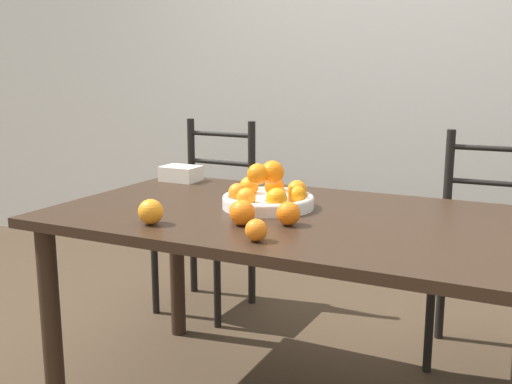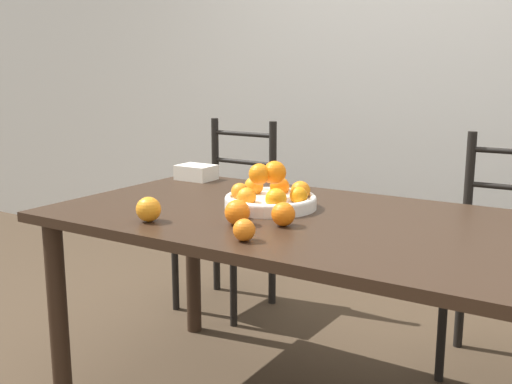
{
  "view_description": "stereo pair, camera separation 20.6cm",
  "coord_description": "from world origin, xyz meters",
  "px_view_note": "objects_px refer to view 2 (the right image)",
  "views": [
    {
      "loc": [
        0.74,
        -1.87,
        1.25
      ],
      "look_at": [
        -0.15,
        -0.06,
        0.84
      ],
      "focal_mm": 42.0,
      "sensor_mm": 36.0,
      "label": 1
    },
    {
      "loc": [
        0.92,
        -1.77,
        1.25
      ],
      "look_at": [
        -0.15,
        -0.06,
        0.84
      ],
      "focal_mm": 42.0,
      "sensor_mm": 36.0,
      "label": 2
    }
  ],
  "objects_px": {
    "orange_loose_2": "(149,209)",
    "chair_left": "(229,221)",
    "orange_loose_0": "(283,214)",
    "book_stack": "(196,172)",
    "fruit_bowl": "(271,196)",
    "orange_loose_3": "(244,230)",
    "orange_loose_1": "(236,210)",
    "chair_right": "(505,264)",
    "orange_loose_4": "(237,212)"
  },
  "relations": [
    {
      "from": "orange_loose_3",
      "to": "chair_right",
      "type": "distance_m",
      "value": 1.31
    },
    {
      "from": "orange_loose_1",
      "to": "book_stack",
      "type": "xyz_separation_m",
      "value": [
        -0.56,
        0.51,
        0.0
      ]
    },
    {
      "from": "fruit_bowl",
      "to": "book_stack",
      "type": "xyz_separation_m",
      "value": [
        -0.58,
        0.32,
        -0.01
      ]
    },
    {
      "from": "orange_loose_2",
      "to": "chair_left",
      "type": "distance_m",
      "value": 1.25
    },
    {
      "from": "orange_loose_1",
      "to": "chair_left",
      "type": "xyz_separation_m",
      "value": [
        -0.67,
        0.93,
        -0.33
      ]
    },
    {
      "from": "orange_loose_1",
      "to": "orange_loose_4",
      "type": "height_order",
      "value": "orange_loose_4"
    },
    {
      "from": "orange_loose_1",
      "to": "orange_loose_4",
      "type": "bearing_deg",
      "value": -53.4
    },
    {
      "from": "fruit_bowl",
      "to": "orange_loose_2",
      "type": "bearing_deg",
      "value": -122.08
    },
    {
      "from": "orange_loose_0",
      "to": "orange_loose_4",
      "type": "xyz_separation_m",
      "value": [
        -0.13,
        -0.07,
        0.0
      ]
    },
    {
      "from": "chair_left",
      "to": "orange_loose_3",
      "type": "bearing_deg",
      "value": -51.91
    },
    {
      "from": "chair_right",
      "to": "orange_loose_2",
      "type": "bearing_deg",
      "value": -131.71
    },
    {
      "from": "orange_loose_1",
      "to": "orange_loose_3",
      "type": "height_order",
      "value": "orange_loose_3"
    },
    {
      "from": "orange_loose_2",
      "to": "book_stack",
      "type": "distance_m",
      "value": 0.78
    },
    {
      "from": "fruit_bowl",
      "to": "chair_right",
      "type": "height_order",
      "value": "chair_right"
    },
    {
      "from": "chair_left",
      "to": "orange_loose_2",
      "type": "bearing_deg",
      "value": -66.23
    },
    {
      "from": "orange_loose_2",
      "to": "fruit_bowl",
      "type": "bearing_deg",
      "value": 57.92
    },
    {
      "from": "orange_loose_0",
      "to": "orange_loose_4",
      "type": "relative_size",
      "value": 0.94
    },
    {
      "from": "fruit_bowl",
      "to": "orange_loose_3",
      "type": "bearing_deg",
      "value": -69.65
    },
    {
      "from": "orange_loose_0",
      "to": "chair_left",
      "type": "xyz_separation_m",
      "value": [
        -0.86,
        0.93,
        -0.34
      ]
    },
    {
      "from": "orange_loose_1",
      "to": "chair_right",
      "type": "bearing_deg",
      "value": 52.59
    },
    {
      "from": "fruit_bowl",
      "to": "book_stack",
      "type": "relative_size",
      "value": 2.01
    },
    {
      "from": "orange_loose_0",
      "to": "orange_loose_4",
      "type": "bearing_deg",
      "value": -153.66
    },
    {
      "from": "orange_loose_2",
      "to": "chair_left",
      "type": "xyz_separation_m",
      "value": [
        -0.45,
        1.12,
        -0.34
      ]
    },
    {
      "from": "orange_loose_3",
      "to": "chair_left",
      "type": "relative_size",
      "value": 0.07
    },
    {
      "from": "orange_loose_0",
      "to": "chair_right",
      "type": "distance_m",
      "value": 1.12
    },
    {
      "from": "orange_loose_3",
      "to": "book_stack",
      "type": "xyz_separation_m",
      "value": [
        -0.73,
        0.73,
        0.0
      ]
    },
    {
      "from": "orange_loose_2",
      "to": "orange_loose_4",
      "type": "xyz_separation_m",
      "value": [
        0.27,
        0.12,
        -0.0
      ]
    },
    {
      "from": "orange_loose_3",
      "to": "orange_loose_2",
      "type": "bearing_deg",
      "value": 176.19
    },
    {
      "from": "chair_left",
      "to": "chair_right",
      "type": "distance_m",
      "value": 1.39
    },
    {
      "from": "orange_loose_3",
      "to": "fruit_bowl",
      "type": "bearing_deg",
      "value": 110.35
    },
    {
      "from": "orange_loose_4",
      "to": "orange_loose_3",
      "type": "bearing_deg",
      "value": -50.39
    },
    {
      "from": "orange_loose_0",
      "to": "orange_loose_2",
      "type": "relative_size",
      "value": 0.94
    },
    {
      "from": "orange_loose_1",
      "to": "orange_loose_3",
      "type": "bearing_deg",
      "value": -51.33
    },
    {
      "from": "orange_loose_3",
      "to": "book_stack",
      "type": "height_order",
      "value": "same"
    },
    {
      "from": "orange_loose_2",
      "to": "book_stack",
      "type": "relative_size",
      "value": 0.5
    },
    {
      "from": "chair_left",
      "to": "orange_loose_0",
      "type": "bearing_deg",
      "value": -45.79
    },
    {
      "from": "orange_loose_0",
      "to": "orange_loose_2",
      "type": "height_order",
      "value": "orange_loose_2"
    },
    {
      "from": "orange_loose_3",
      "to": "chair_left",
      "type": "xyz_separation_m",
      "value": [
        -0.84,
        1.14,
        -0.33
      ]
    },
    {
      "from": "orange_loose_1",
      "to": "orange_loose_4",
      "type": "distance_m",
      "value": 0.09
    },
    {
      "from": "orange_loose_4",
      "to": "fruit_bowl",
      "type": "bearing_deg",
      "value": 96.81
    },
    {
      "from": "orange_loose_1",
      "to": "fruit_bowl",
      "type": "bearing_deg",
      "value": 84.41
    },
    {
      "from": "fruit_bowl",
      "to": "orange_loose_3",
      "type": "distance_m",
      "value": 0.43
    },
    {
      "from": "fruit_bowl",
      "to": "orange_loose_0",
      "type": "relative_size",
      "value": 4.29
    },
    {
      "from": "fruit_bowl",
      "to": "orange_loose_1",
      "type": "xyz_separation_m",
      "value": [
        -0.02,
        -0.19,
        -0.02
      ]
    },
    {
      "from": "chair_right",
      "to": "chair_left",
      "type": "bearing_deg",
      "value": 178.12
    },
    {
      "from": "orange_loose_3",
      "to": "orange_loose_4",
      "type": "distance_m",
      "value": 0.19
    },
    {
      "from": "orange_loose_0",
      "to": "orange_loose_3",
      "type": "xyz_separation_m",
      "value": [
        -0.01,
        -0.21,
        -0.01
      ]
    },
    {
      "from": "orange_loose_4",
      "to": "book_stack",
      "type": "xyz_separation_m",
      "value": [
        -0.61,
        0.58,
        -0.01
      ]
    },
    {
      "from": "orange_loose_1",
      "to": "orange_loose_2",
      "type": "xyz_separation_m",
      "value": [
        -0.22,
        -0.19,
        0.01
      ]
    },
    {
      "from": "orange_loose_4",
      "to": "chair_right",
      "type": "bearing_deg",
      "value": 56.48
    }
  ]
}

